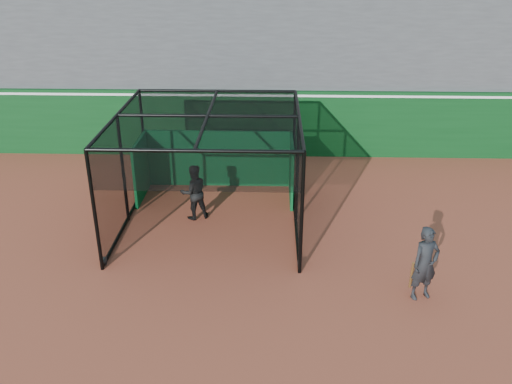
{
  "coord_description": "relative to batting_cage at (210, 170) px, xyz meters",
  "views": [
    {
      "loc": [
        0.63,
        -11.0,
        7.44
      ],
      "look_at": [
        0.24,
        2.0,
        1.4
      ],
      "focal_mm": 38.0,
      "sensor_mm": 36.0,
      "label": 1
    }
  ],
  "objects": [
    {
      "name": "ground",
      "position": [
        1.09,
        -3.01,
        -1.58
      ],
      "size": [
        120.0,
        120.0,
        0.0
      ],
      "primitive_type": "plane",
      "color": "brown",
      "rests_on": "ground"
    },
    {
      "name": "batting_cage",
      "position": [
        0.0,
        0.0,
        0.0
      ],
      "size": [
        5.01,
        5.43,
        3.18
      ],
      "color": "black",
      "rests_on": "ground"
    },
    {
      "name": "on_deck_player",
      "position": [
        5.19,
        -3.61,
        -0.69
      ],
      "size": [
        0.76,
        0.62,
        1.79
      ],
      "color": "black",
      "rests_on": "ground"
    },
    {
      "name": "batter",
      "position": [
        -0.51,
        0.16,
        -0.75
      ],
      "size": [
        0.99,
        0.89,
        1.66
      ],
      "primitive_type": "imported",
      "rotation": [
        0.0,
        0.0,
        3.54
      ],
      "color": "black",
      "rests_on": "ground"
    },
    {
      "name": "grandstand",
      "position": [
        1.09,
        9.27,
        2.89
      ],
      "size": [
        50.0,
        7.85,
        8.95
      ],
      "color": "#4C4C4F",
      "rests_on": "ground"
    },
    {
      "name": "outfield_wall",
      "position": [
        1.09,
        5.49,
        -0.3
      ],
      "size": [
        50.0,
        0.5,
        2.5
      ],
      "color": "#0A3C15",
      "rests_on": "ground"
    }
  ]
}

